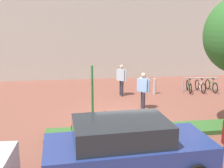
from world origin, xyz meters
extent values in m
plane|color=brown|center=(0.00, 0.00, 0.00)|extent=(60.00, 60.00, 0.00)
cube|color=#B2ADA3|center=(0.00, 8.74, 5.00)|extent=(28.00, 1.20, 10.00)
cube|color=#336028|center=(0.39, -1.90, 0.08)|extent=(7.00, 1.10, 0.16)
cylinder|color=#2D7238|center=(-1.43, -1.90, 1.26)|extent=(0.08, 0.08, 2.53)
cube|color=#198C33|center=(-1.43, -1.90, 2.25)|extent=(0.06, 0.36, 0.52)
cube|color=white|center=(-1.43, -1.90, 2.25)|extent=(0.06, 0.30, 0.44)
torus|color=black|center=(-1.86, -1.85, 0.33)|extent=(0.66, 0.07, 0.66)
torus|color=black|center=(-0.84, -1.84, 0.33)|extent=(0.66, 0.07, 0.66)
cylinder|color=black|center=(-1.35, -1.84, 0.55)|extent=(0.84, 0.05, 0.04)
cylinder|color=black|center=(-1.25, -1.84, 0.30)|extent=(0.61, 0.05, 0.44)
cylinder|color=black|center=(-1.54, -1.85, 0.67)|extent=(0.04, 0.04, 0.28)
cube|color=black|center=(-1.54, -1.85, 0.83)|extent=(0.20, 0.08, 0.05)
cylinder|color=black|center=(-0.97, -1.84, 0.81)|extent=(0.05, 0.42, 0.04)
cylinder|color=#99999E|center=(4.20, 3.68, 0.40)|extent=(0.06, 0.06, 0.80)
cylinder|color=#99999E|center=(6.25, 3.57, 0.40)|extent=(0.06, 0.06, 0.80)
cylinder|color=#99999E|center=(5.23, 3.63, 0.80)|extent=(2.05, 0.16, 0.06)
torus|color=black|center=(4.44, 3.18, 0.30)|extent=(0.19, 0.60, 0.61)
torus|color=black|center=(4.65, 4.09, 0.30)|extent=(0.19, 0.60, 0.61)
cylinder|color=#1E7233|center=(4.54, 3.63, 0.51)|extent=(0.21, 0.76, 0.03)
cylinder|color=#1E7233|center=(4.56, 3.72, 0.27)|extent=(0.16, 0.55, 0.40)
cylinder|color=#1E7233|center=(4.50, 3.47, 0.62)|extent=(0.03, 0.03, 0.26)
cube|color=black|center=(4.50, 3.47, 0.76)|extent=(0.11, 0.20, 0.05)
cylinder|color=#1E7233|center=(4.62, 3.98, 0.75)|extent=(0.38, 0.12, 0.04)
torus|color=black|center=(5.19, 3.15, 0.30)|extent=(0.09, 0.61, 0.61)
torus|color=black|center=(5.26, 4.08, 0.30)|extent=(0.09, 0.61, 0.61)
cylinder|color=silver|center=(5.22, 3.61, 0.51)|extent=(0.08, 0.77, 0.03)
cylinder|color=silver|center=(5.23, 3.71, 0.27)|extent=(0.07, 0.56, 0.40)
cylinder|color=silver|center=(5.21, 3.45, 0.62)|extent=(0.03, 0.03, 0.26)
cube|color=black|center=(5.21, 3.45, 0.76)|extent=(0.09, 0.19, 0.05)
cylinder|color=silver|center=(5.25, 3.97, 0.75)|extent=(0.39, 0.06, 0.04)
torus|color=black|center=(5.90, 3.14, 0.30)|extent=(0.07, 0.61, 0.61)
torus|color=black|center=(5.92, 4.08, 0.30)|extent=(0.07, 0.61, 0.61)
cylinder|color=#1E7233|center=(5.91, 3.61, 0.51)|extent=(0.05, 0.77, 0.03)
cylinder|color=#1E7233|center=(5.91, 3.70, 0.27)|extent=(0.05, 0.56, 0.40)
cylinder|color=#1E7233|center=(5.90, 3.44, 0.62)|extent=(0.03, 0.03, 0.26)
cube|color=black|center=(5.90, 3.44, 0.76)|extent=(0.08, 0.19, 0.05)
cylinder|color=#1E7233|center=(5.92, 3.97, 0.75)|extent=(0.39, 0.05, 0.04)
cylinder|color=#ADADB2|center=(2.43, 3.42, 0.45)|extent=(0.16, 0.16, 0.90)
cylinder|color=#2D2D38|center=(0.52, 3.48, 0.42)|extent=(0.14, 0.14, 0.85)
cylinder|color=#2D2D38|center=(0.55, 3.22, 0.42)|extent=(0.14, 0.14, 0.85)
cube|color=silver|center=(0.54, 3.35, 1.16)|extent=(0.46, 0.43, 0.62)
cylinder|color=silver|center=(0.33, 3.50, 1.13)|extent=(0.09, 0.09, 0.59)
cylinder|color=silver|center=(0.75, 3.19, 1.13)|extent=(0.09, 0.09, 0.59)
sphere|color=tan|center=(0.54, 3.35, 1.61)|extent=(0.22, 0.22, 0.22)
cylinder|color=#2D2D38|center=(1.07, 0.63, 0.42)|extent=(0.14, 0.14, 0.85)
cylinder|color=#2D2D38|center=(1.11, 1.03, 0.42)|extent=(0.14, 0.14, 0.85)
cube|color=#8CB2E5|center=(1.09, 0.83, 1.16)|extent=(0.47, 0.42, 0.62)
cylinder|color=#8CB2E5|center=(1.31, 0.69, 1.13)|extent=(0.09, 0.09, 0.59)
cylinder|color=#8CB2E5|center=(0.87, 0.97, 1.13)|extent=(0.09, 0.09, 0.59)
sphere|color=tan|center=(1.09, 0.83, 1.61)|extent=(0.22, 0.22, 0.22)
cube|color=navy|center=(-0.70, -4.61, 0.60)|extent=(4.39, 2.03, 0.76)
cube|color=#1E2328|center=(-0.90, -4.62, 1.26)|extent=(2.49, 1.71, 0.56)
cylinder|color=black|center=(0.71, -3.63, 0.32)|extent=(0.65, 0.25, 0.64)
cylinder|color=black|center=(-2.21, -3.79, 0.32)|extent=(0.65, 0.25, 0.64)
camera|label=1|loc=(-2.08, -11.10, 3.97)|focal=44.36mm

